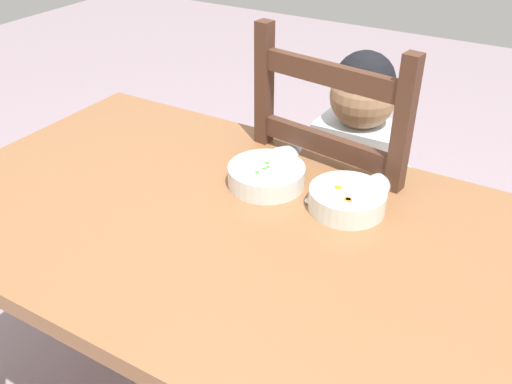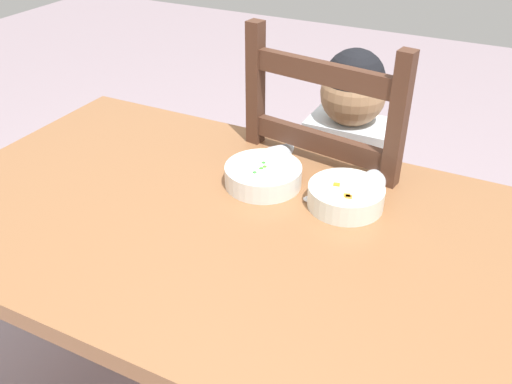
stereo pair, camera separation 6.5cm
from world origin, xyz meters
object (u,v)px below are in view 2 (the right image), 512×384
Objects in this scene: child_figure at (343,169)px; bowl_of_peas at (263,175)px; dining_table at (221,254)px; dining_chair at (336,215)px; spoon at (322,200)px; bowl_of_carrots at (346,196)px.

child_figure is 0.33m from bowl_of_peas.
dining_chair reaches higher than dining_table.
bowl_of_peas is 0.15m from spoon.
dining_table is 7.97× the size of bowl_of_carrots.
dining_chair reaches higher than child_figure.
bowl_of_peas and bowl_of_carrots have the same top height.
bowl_of_peas is at bearing 80.39° from dining_table.
bowl_of_peas reaches higher than dining_table.
bowl_of_carrots is 0.05m from spoon.
spoon is (0.05, -0.30, 0.09)m from child_figure.
bowl_of_peas is at bearing -107.21° from dining_chair.
dining_chair is at bearing 75.36° from dining_table.
dining_chair is at bearing 100.81° from spoon.
bowl_of_peas is at bearing -108.81° from child_figure.
dining_chair is 6.29× the size of bowl_of_carrots.
child_figure is (0.01, -0.00, 0.16)m from dining_chair.
dining_chair is at bearing 161.49° from child_figure.
bowl_of_carrots is at bearing 34.63° from dining_table.
spoon is at bearing -3.13° from bowl_of_peas.
dining_table is 0.25m from spoon.
dining_chair is 0.41m from bowl_of_peas.
dining_chair is 0.16m from child_figure.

